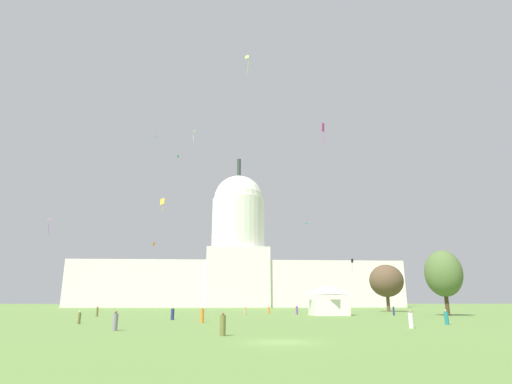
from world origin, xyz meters
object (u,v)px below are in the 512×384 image
at_px(tree_east_mid, 443,274).
at_px(person_navy_deep_crowd, 394,311).
at_px(person_grey_front_center, 115,322).
at_px(kite_green_high, 178,156).
at_px(kite_turquoise_high, 156,137).
at_px(kite_gold_mid, 162,202).
at_px(kite_pink_low, 52,222).
at_px(capitol_building, 238,266).
at_px(person_teal_near_tent, 446,318).
at_px(kite_white_high, 193,133).
at_px(tree_east_near, 386,281).
at_px(kite_violet_low, 314,271).
at_px(person_orange_back_right, 202,316).
at_px(kite_cyan_mid, 304,225).
at_px(person_white_edge_west, 411,320).
at_px(person_olive_near_tree_west, 79,318).
at_px(kite_black_low, 352,262).
at_px(person_orange_back_left, 269,310).
at_px(event_tent, 328,300).
at_px(person_navy_aisle_center, 172,314).
at_px(person_olive_mid_right, 223,325).
at_px(person_olive_mid_left, 97,312).
at_px(kite_orange_mid, 154,244).
at_px(person_tan_lawn_far_left, 245,311).
at_px(kite_magenta_mid, 323,129).
at_px(person_purple_back_center, 297,310).
at_px(kite_lime_high, 247,60).

xyz_separation_m(tree_east_mid, person_navy_deep_crowd, (-9.38, 1.48, -6.66)).
bearing_deg(person_grey_front_center, kite_green_high, -31.94).
bearing_deg(kite_green_high, kite_turquoise_high, -99.47).
bearing_deg(kite_gold_mid, kite_pink_low, 57.15).
bearing_deg(kite_gold_mid, capitol_building, -27.88).
relative_size(person_teal_near_tent, kite_white_high, 0.60).
distance_m(tree_east_near, person_navy_deep_crowd, 30.70).
bearing_deg(kite_violet_low, person_teal_near_tent, -104.44).
bearing_deg(person_orange_back_right, kite_gold_mid, -6.81).
height_order(kite_cyan_mid, kite_turquoise_high, kite_turquoise_high).
xyz_separation_m(person_white_edge_west, person_olive_near_tree_west, (-34.53, 9.69, -0.08)).
bearing_deg(kite_black_low, person_orange_back_right, 97.05).
xyz_separation_m(capitol_building, person_orange_back_left, (4.66, -97.91, -16.85)).
distance_m(person_orange_back_right, kite_cyan_mid, 52.18).
bearing_deg(capitol_building, event_tent, -82.12).
bearing_deg(person_navy_aisle_center, person_teal_near_tent, 78.34).
bearing_deg(tree_east_mid, person_olive_mid_right, -133.40).
bearing_deg(tree_east_near, capitol_building, 114.10).
xyz_separation_m(person_olive_mid_left, kite_orange_mid, (-6.80, 83.94, 22.71)).
height_order(kite_orange_mid, kite_gold_mid, kite_orange_mid).
bearing_deg(person_navy_deep_crowd, kite_orange_mid, 155.13).
relative_size(person_tan_lawn_far_left, person_orange_back_left, 1.05).
xyz_separation_m(person_orange_back_left, person_grey_front_center, (-18.13, -48.77, 0.04)).
bearing_deg(kite_magenta_mid, kite_cyan_mid, 90.75).
bearing_deg(tree_east_near, person_white_edge_west, -109.21).
xyz_separation_m(person_teal_near_tent, kite_black_low, (14.92, 84.06, 13.74)).
distance_m(person_navy_deep_crowd, kite_orange_mid, 102.96).
distance_m(person_white_edge_west, kite_turquoise_high, 98.08).
relative_size(person_olive_near_tree_west, kite_green_high, 1.51).
xyz_separation_m(kite_cyan_mid, kite_violet_low, (10.02, 39.93, -7.93)).
height_order(person_purple_back_center, kite_cyan_mid, kite_cyan_mid).
bearing_deg(person_olive_mid_left, person_orange_back_left, -91.33).
bearing_deg(kite_turquoise_high, event_tent, 89.55).
xyz_separation_m(event_tent, person_teal_near_tent, (5.70, -31.72, -1.99)).
height_order(person_purple_back_center, person_white_edge_west, person_purple_back_center).
height_order(person_navy_aisle_center, person_olive_near_tree_west, person_navy_aisle_center).
xyz_separation_m(capitol_building, kite_green_high, (-24.77, -30.29, 40.53)).
bearing_deg(tree_east_near, kite_black_low, 91.77).
distance_m(capitol_building, person_orange_back_right, 134.74).
distance_m(person_purple_back_center, person_white_edge_west, 41.43).
bearing_deg(person_olive_mid_right, event_tent, 12.54).
height_order(person_tan_lawn_far_left, kite_gold_mid, kite_gold_mid).
height_order(person_orange_back_left, person_orange_back_right, person_orange_back_right).
bearing_deg(person_olive_mid_left, kite_black_low, -73.43).
distance_m(kite_lime_high, kite_orange_mid, 93.96).
bearing_deg(person_navy_deep_crowd, person_white_edge_west, -79.90).
height_order(person_white_edge_west, person_tan_lawn_far_left, person_tan_lawn_far_left).
bearing_deg(tree_east_near, kite_magenta_mid, -120.46).
height_order(person_purple_back_center, kite_black_low, kite_black_low).
bearing_deg(person_olive_mid_right, person_tan_lawn_far_left, 30.97).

